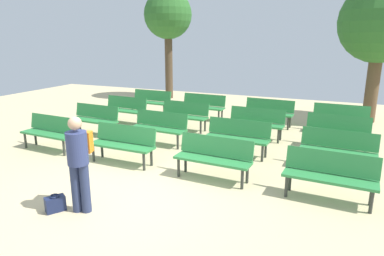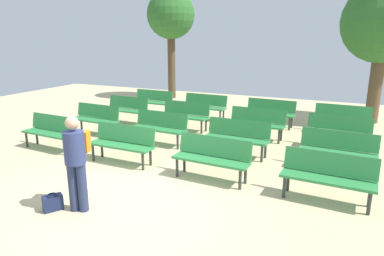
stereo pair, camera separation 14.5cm
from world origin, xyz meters
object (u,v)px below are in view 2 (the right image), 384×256
Objects in this scene: bench_r1_c2 at (237,135)px; bench_r1_c0 at (96,117)px; bench_r2_c2 at (257,122)px; bench_r3_c3 at (342,118)px; bench_r2_c3 at (339,130)px; tree_0 at (384,23)px; visitor_with_backpack at (76,158)px; handbag at (53,203)px; bench_r0_c0 at (51,130)px; bench_r2_c0 at (127,108)px; bench_r0_c2 at (212,156)px; bench_r3_c0 at (153,100)px; bench_r0_c1 at (123,142)px; bench_r2_c1 at (185,114)px; bench_r3_c1 at (205,105)px; bench_r1_c1 at (160,126)px; bench_r0_c3 at (328,174)px; bench_r3_c2 at (270,111)px; bench_r1_c3 at (338,149)px; tree_1 at (171,17)px.

bench_r1_c0 is at bearing -179.76° from bench_r1_c2.
bench_r2_c2 and bench_r3_c3 have the same top height.
tree_0 is at bearing 78.80° from bench_r2_c3.
handbag is (-0.41, -0.21, -0.80)m from visitor_with_backpack.
bench_r2_c0 is (0.12, 3.25, 0.00)m from bench_r0_c0.
bench_r0_c2 reaches higher than handbag.
bench_r3_c0 is at bearing 144.69° from bench_r1_c2.
bench_r0_c1 and bench_r2_c3 have the same top height.
bench_r2_c1 and bench_r2_c2 have the same top height.
visitor_with_backpack is at bearing -50.53° from bench_r1_c0.
bench_r2_c2 is at bearing 37.19° from bench_r0_c0.
visitor_with_backpack is (0.62, -7.12, 0.43)m from bench_r3_c1.
bench_r1_c1 and bench_r3_c0 have the same top height.
bench_r3_c3 is (0.11, 4.89, 0.00)m from bench_r0_c3.
bench_r1_c1 and bench_r1_c2 have the same top height.
bench_r3_c1 and bench_r3_c2 have the same top height.
tree_0 reaches higher than bench_r1_c3.
tree_1 reaches higher than visitor_with_backpack.
bench_r3_c2 is (2.38, 1.52, 0.00)m from bench_r2_c1.
bench_r2_c3 is 4.44× the size of handbag.
bench_r3_c3 is at bearing 1.96° from bench_r3_c2.
tree_1 is (-5.48, 3.54, 3.25)m from bench_r3_c2.
bench_r1_c2 is at bearing 21.71° from bench_r0_c0.
bench_r2_c1 is at bearing -147.49° from tree_0.
bench_r2_c2 is 5.49m from tree_0.
tree_1 is at bearing 134.12° from bench_r3_c1.
bench_r2_c1 is (-4.45, 3.43, 0.00)m from bench_r0_c3.
handbag is (3.33, -10.80, -3.62)m from tree_1.
bench_r3_c1 is (-4.54, 3.40, 0.00)m from bench_r1_c3.
bench_r3_c1 and bench_r3_c3 have the same top height.
bench_r0_c3 is 5.62m from bench_r2_c1.
tree_0 reaches higher than bench_r2_c1.
bench_r3_c0 is (0.07, 1.64, 0.00)m from bench_r2_c0.
bench_r2_c0 is at bearing -179.99° from bench_r2_c2.
bench_r0_c0 and bench_r2_c1 have the same top height.
bench_r1_c2 is 1.00× the size of bench_r3_c0.
bench_r0_c1 is at bearing -158.80° from bench_r1_c3.
bench_r1_c0 is (-2.22, 1.75, 0.00)m from bench_r0_c1.
bench_r2_c1 is at bearing 161.64° from bench_r1_c3.
bench_r0_c1 is at bearing -141.74° from bench_r2_c3.
bench_r1_c1 is 1.00× the size of bench_r3_c2.
bench_r1_c2 is (4.60, 1.52, 0.00)m from bench_r0_c0.
bench_r1_c1 is at bearing -65.08° from tree_1.
bench_r3_c3 is at bearing 0.43° from bench_r3_c1.
bench_r3_c3 is 3.55m from tree_0.
bench_r0_c0 is 1.01× the size of bench_r3_c3.
bench_r1_c3 and bench_r3_c1 have the same top height.
bench_r0_c1 is at bearing -178.56° from bench_r0_c2.
bench_r1_c3 is 1.00× the size of bench_r2_c3.
bench_r3_c2 is at bearing 179.85° from bench_r3_c3.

